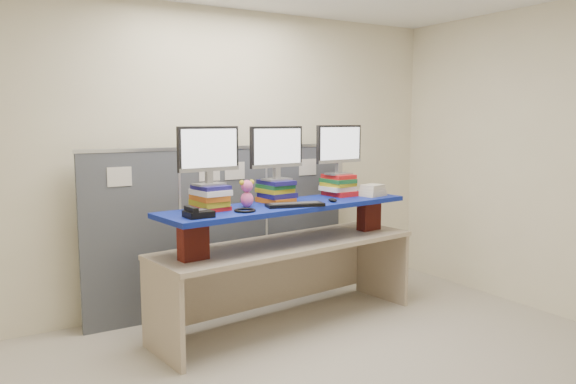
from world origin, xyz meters
TOP-DOWN VIEW (x-y plane):
  - room at (0.00, 0.00)m, footprint 5.00×4.00m
  - cubicle_partition at (-0.00, 1.78)m, footprint 2.60×0.06m
  - desk at (0.29, 1.12)m, footprint 2.46×0.98m
  - brick_pier_left at (-0.63, 0.96)m, footprint 0.23×0.14m
  - brick_pier_right at (1.23, 1.18)m, footprint 0.23×0.14m
  - blue_board at (0.29, 1.12)m, footprint 2.33×0.84m
  - book_stack_left at (-0.40, 1.15)m, footprint 0.27×0.34m
  - book_stack_center at (0.24, 1.24)m, footprint 0.29×0.32m
  - book_stack_right at (0.97, 1.32)m, footprint 0.28×0.31m
  - monitor_left at (-0.41, 1.15)m, footprint 0.53×0.18m
  - monitor_center at (0.25, 1.23)m, footprint 0.53×0.18m
  - monitor_right at (0.97, 1.32)m, footprint 0.53×0.18m
  - keyboard at (0.26, 0.96)m, footprint 0.50×0.26m
  - mouse at (0.67, 1.01)m, footprint 0.08×0.12m
  - desk_phone at (-0.62, 0.89)m, footprint 0.20×0.18m
  - headset at (-0.21, 0.94)m, footprint 0.19×0.19m
  - plush_toy at (-0.09, 1.13)m, footprint 0.13×0.10m
  - binder_stack at (1.22, 1.13)m, footprint 0.26×0.23m

SIDE VIEW (x-z plane):
  - desk at x=0.29m, z-range 0.22..0.95m
  - cubicle_partition at x=0.00m, z-range 0.00..1.53m
  - brick_pier_left at x=-0.63m, z-range 0.73..1.02m
  - brick_pier_right at x=1.23m, z-range 0.73..1.02m
  - blue_board at x=0.29m, z-range 1.02..1.06m
  - headset at x=-0.21m, z-range 1.06..1.08m
  - keyboard at x=0.26m, z-range 1.06..1.09m
  - mouse at x=0.67m, z-range 1.06..1.09m
  - desk_phone at x=-0.62m, z-range 1.05..1.13m
  - binder_stack at x=1.22m, z-range 1.06..1.16m
  - book_stack_center at x=0.24m, z-range 1.06..1.25m
  - book_stack_right at x=0.97m, z-range 1.06..1.26m
  - book_stack_left at x=-0.40m, z-range 1.06..1.26m
  - plush_toy at x=-0.09m, z-range 1.06..1.29m
  - room at x=0.00m, z-range 0.00..2.80m
  - monitor_center at x=0.25m, z-range 1.28..1.74m
  - monitor_left at x=-0.41m, z-range 1.29..1.75m
  - monitor_right at x=0.97m, z-range 1.29..1.75m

